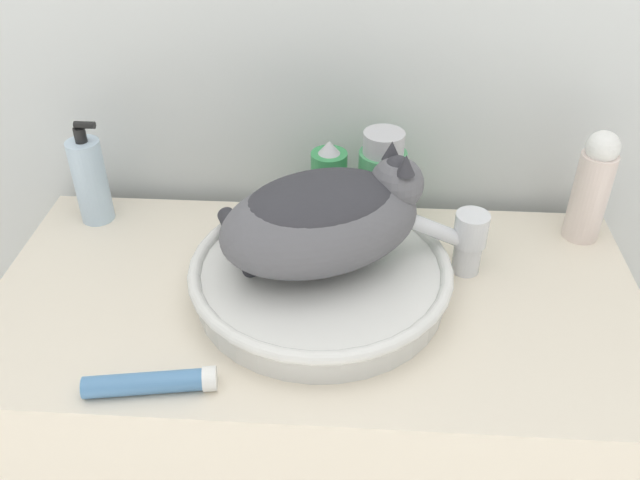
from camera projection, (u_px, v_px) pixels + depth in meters
vanity_counter at (317, 462)px, 1.28m from camera, size 1.00×0.51×0.83m
sink_basin at (321, 276)px, 1.02m from camera, size 0.40×0.40×0.06m
cat at (324, 217)px, 0.96m from camera, size 0.34×0.28×0.17m
faucet at (462, 238)px, 1.05m from camera, size 0.14×0.07×0.13m
soap_pump_bottle at (90, 180)px, 1.17m from camera, size 0.06×0.06×0.19m
mouthwash_bottle at (381, 185)px, 1.13m from camera, size 0.08×0.08×0.18m
lotion_bottle_white at (592, 186)px, 1.11m from camera, size 0.06×0.06×0.20m
spray_bottle_trigger at (329, 189)px, 1.15m from camera, size 0.06×0.06×0.17m
cream_tube at (152, 383)px, 0.87m from camera, size 0.17×0.06×0.03m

